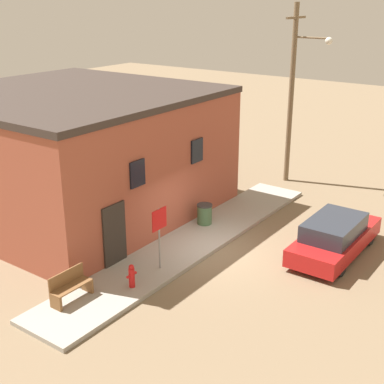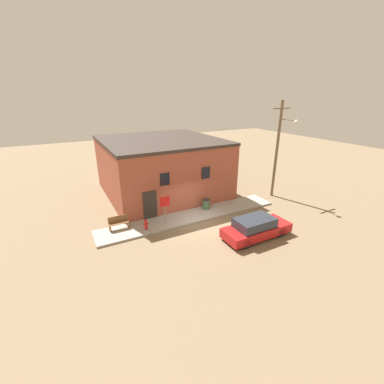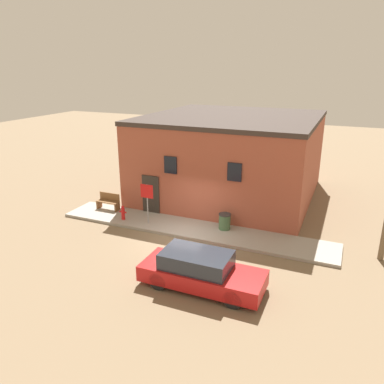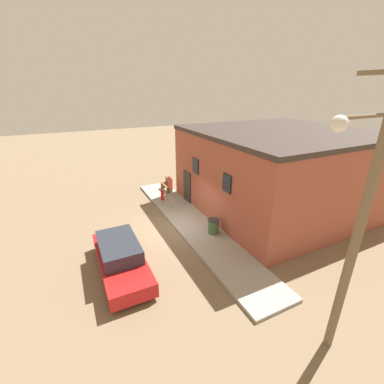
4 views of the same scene
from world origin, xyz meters
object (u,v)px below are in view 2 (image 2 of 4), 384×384
at_px(stop_sign, 165,205).
at_px(parked_car, 256,228).
at_px(fire_hydrant, 146,224).
at_px(utility_pole, 278,147).
at_px(bench, 119,223).
at_px(trash_bin, 206,204).

height_order(stop_sign, parked_car, stop_sign).
relative_size(fire_hydrant, utility_pole, 0.09).
distance_m(bench, trash_bin, 6.79).
relative_size(fire_hydrant, trash_bin, 0.95).
xyz_separation_m(fire_hydrant, bench, (-1.57, 0.96, 0.05)).
distance_m(fire_hydrant, bench, 1.84).
height_order(stop_sign, bench, stop_sign).
bearing_deg(bench, stop_sign, -16.52).
relative_size(utility_pole, parked_car, 1.80).
xyz_separation_m(trash_bin, utility_pole, (6.91, -0.15, 3.88)).
bearing_deg(bench, fire_hydrant, -31.31).
xyz_separation_m(stop_sign, parked_car, (4.51, -4.07, -0.93)).
xyz_separation_m(bench, utility_pole, (13.71, -0.18, 3.85)).
xyz_separation_m(stop_sign, utility_pole, (10.70, 0.71, 2.83)).
bearing_deg(stop_sign, utility_pole, 3.80).
relative_size(fire_hydrant, parked_car, 0.17).
height_order(fire_hydrant, parked_car, parked_car).
bearing_deg(utility_pole, trash_bin, 178.72).
distance_m(fire_hydrant, trash_bin, 5.30).
relative_size(trash_bin, parked_car, 0.17).
xyz_separation_m(bench, parked_car, (7.51, -4.96, 0.09)).
bearing_deg(parked_car, stop_sign, 137.93).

